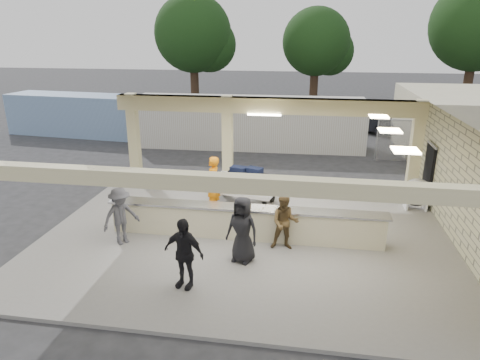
% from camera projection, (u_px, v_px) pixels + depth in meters
% --- Properties ---
extents(ground, '(120.00, 120.00, 0.00)m').
position_uv_depth(ground, '(247.00, 233.00, 13.23)').
color(ground, '#28292B').
rests_on(ground, ground).
extents(pavilion, '(12.01, 10.00, 3.55)m').
position_uv_depth(pavilion, '(257.00, 185.00, 13.38)').
color(pavilion, slate).
rests_on(pavilion, ground).
extents(baggage_counter, '(8.20, 0.58, 0.98)m').
position_uv_depth(baggage_counter, '(245.00, 222.00, 12.58)').
color(baggage_counter, beige).
rests_on(baggage_counter, pavilion).
extents(luggage_cart, '(2.56, 1.87, 1.35)m').
position_uv_depth(luggage_cart, '(243.00, 184.00, 15.06)').
color(luggage_cart, white).
rests_on(luggage_cart, pavilion).
extents(drum_fan, '(0.99, 0.54, 1.05)m').
position_uv_depth(drum_fan, '(417.00, 193.00, 14.64)').
color(drum_fan, white).
rests_on(drum_fan, pavilion).
extents(baggage_handler, '(0.50, 0.75, 1.90)m').
position_uv_depth(baggage_handler, '(213.00, 184.00, 14.39)').
color(baggage_handler, orange).
rests_on(baggage_handler, pavilion).
extents(passenger_a, '(0.80, 0.40, 1.60)m').
position_uv_depth(passenger_a, '(285.00, 222.00, 11.83)').
color(passenger_a, brown).
rests_on(passenger_a, pavilion).
extents(passenger_b, '(1.09, 0.61, 1.76)m').
position_uv_depth(passenger_b, '(184.00, 253.00, 10.01)').
color(passenger_b, black).
rests_on(passenger_b, pavilion).
extents(passenger_c, '(0.99, 1.08, 1.69)m').
position_uv_depth(passenger_c, '(121.00, 216.00, 12.12)').
color(passenger_c, '#444448').
rests_on(passenger_c, pavilion).
extents(passenger_d, '(0.95, 0.62, 1.80)m').
position_uv_depth(passenger_d, '(242.00, 229.00, 11.16)').
color(passenger_d, black).
rests_on(passenger_d, pavilion).
extents(car_white_a, '(5.92, 4.35, 1.53)m').
position_uv_depth(car_white_a, '(443.00, 128.00, 24.22)').
color(car_white_a, silver).
rests_on(car_white_a, ground).
extents(car_white_b, '(4.41, 3.29, 1.31)m').
position_uv_depth(car_white_b, '(473.00, 132.00, 23.71)').
color(car_white_b, silver).
rests_on(car_white_b, ground).
extents(car_dark, '(4.32, 4.26, 1.49)m').
position_uv_depth(car_dark, '(370.00, 120.00, 26.70)').
color(car_dark, black).
rests_on(car_dark, ground).
extents(container_white, '(12.25, 2.74, 2.64)m').
position_uv_depth(container_white, '(248.00, 122.00, 22.94)').
color(container_white, silver).
rests_on(container_white, ground).
extents(container_blue, '(9.45, 3.10, 2.41)m').
position_uv_depth(container_blue, '(84.00, 115.00, 25.68)').
color(container_blue, '#7896C0').
rests_on(container_blue, ground).
extents(tree_left, '(6.60, 6.30, 9.00)m').
position_uv_depth(tree_left, '(197.00, 37.00, 35.13)').
color(tree_left, '#382619').
rests_on(tree_left, ground).
extents(tree_mid, '(6.00, 5.60, 8.00)m').
position_uv_depth(tree_mid, '(320.00, 45.00, 35.69)').
color(tree_mid, '#382619').
rests_on(tree_mid, ground).
extents(adjacent_building, '(6.00, 8.00, 3.20)m').
position_uv_depth(adjacent_building, '(472.00, 126.00, 20.61)').
color(adjacent_building, beige).
rests_on(adjacent_building, ground).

